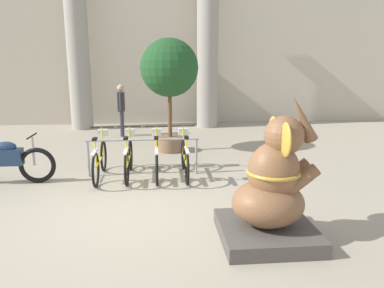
{
  "coord_description": "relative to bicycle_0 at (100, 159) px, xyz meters",
  "views": [
    {
      "loc": [
        0.45,
        -5.57,
        2.35
      ],
      "look_at": [
        0.99,
        0.37,
        1.0
      ],
      "focal_mm": 35.0,
      "sensor_mm": 36.0,
      "label": 1
    }
  ],
  "objects": [
    {
      "name": "motorcycle",
      "position": [
        -1.81,
        -0.19,
        0.06
      ],
      "size": [
        2.01,
        0.55,
        0.95
      ],
      "color": "black",
      "rests_on": "ground_plane"
    },
    {
      "name": "ground_plane",
      "position": [
        0.74,
        -1.83,
        -0.4
      ],
      "size": [
        60.0,
        60.0,
        0.0
      ],
      "primitive_type": "plane",
      "color": "#9E937F"
    },
    {
      "name": "person_pedestrian",
      "position": [
        0.05,
        4.29,
        0.56
      ],
      "size": [
        0.21,
        0.47,
        1.61
      ],
      "color": "#383342",
      "rests_on": "ground_plane"
    },
    {
      "name": "bicycle_3",
      "position": [
        1.71,
        -0.01,
        0.0
      ],
      "size": [
        0.48,
        1.73,
        0.98
      ],
      "color": "black",
      "rests_on": "ground_plane"
    },
    {
      "name": "column_left",
      "position": [
        -1.45,
        5.77,
        2.22
      ],
      "size": [
        0.92,
        0.92,
        5.16
      ],
      "color": "gray",
      "rests_on": "ground_plane"
    },
    {
      "name": "potted_tree",
      "position": [
        1.49,
        2.16,
        1.65
      ],
      "size": [
        1.46,
        1.46,
        2.89
      ],
      "color": "brown",
      "rests_on": "ground_plane"
    },
    {
      "name": "bike_rack",
      "position": [
        0.86,
        0.12,
        0.16
      ],
      "size": [
        2.31,
        0.05,
        0.77
      ],
      "color": "gray",
      "rests_on": "ground_plane"
    },
    {
      "name": "building_facade",
      "position": [
        0.74,
        6.77,
        2.6
      ],
      "size": [
        20.0,
        0.2,
        6.0
      ],
      "color": "#BCB29E",
      "rests_on": "ground_plane"
    },
    {
      "name": "elephant_statue",
      "position": [
        2.65,
        -2.89,
        0.25
      ],
      "size": [
        1.24,
        1.24,
        1.94
      ],
      "color": "#4C4742",
      "rests_on": "ground_plane"
    },
    {
      "name": "column_right",
      "position": [
        2.93,
        5.77,
        2.22
      ],
      "size": [
        0.92,
        0.92,
        5.16
      ],
      "color": "gray",
      "rests_on": "ground_plane"
    },
    {
      "name": "bicycle_0",
      "position": [
        0.0,
        0.0,
        0.0
      ],
      "size": [
        0.48,
        1.73,
        0.98
      ],
      "color": "black",
      "rests_on": "ground_plane"
    },
    {
      "name": "bicycle_1",
      "position": [
        0.57,
        0.03,
        0.0
      ],
      "size": [
        0.48,
        1.73,
        0.98
      ],
      "color": "black",
      "rests_on": "ground_plane"
    },
    {
      "name": "bicycle_2",
      "position": [
        1.14,
        0.0,
        0.0
      ],
      "size": [
        0.48,
        1.73,
        0.98
      ],
      "color": "black",
      "rests_on": "ground_plane"
    }
  ]
}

